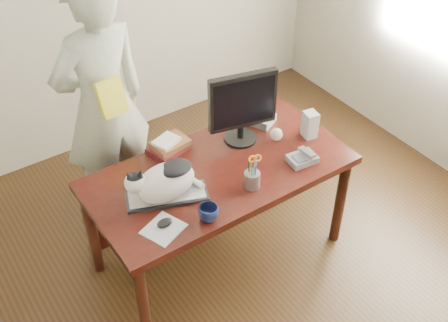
% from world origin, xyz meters
% --- Properties ---
extents(room, '(4.50, 4.50, 4.50)m').
position_xyz_m(room, '(0.00, 0.00, 1.35)').
color(room, black).
rests_on(room, ground).
extents(desk, '(1.60, 0.80, 0.75)m').
position_xyz_m(desk, '(0.00, 0.68, 0.60)').
color(desk, black).
rests_on(desk, ground).
extents(keyboard, '(0.49, 0.33, 0.03)m').
position_xyz_m(keyboard, '(-0.38, 0.56, 0.76)').
color(keyboard, black).
rests_on(keyboard, desk).
extents(cat, '(0.45, 0.33, 0.26)m').
position_xyz_m(cat, '(-0.40, 0.56, 0.88)').
color(cat, silver).
rests_on(cat, keyboard).
extents(monitor, '(0.43, 0.26, 0.49)m').
position_xyz_m(monitor, '(0.28, 0.75, 1.03)').
color(monitor, black).
rests_on(monitor, desk).
extents(pen_cup, '(0.12, 0.12, 0.24)m').
position_xyz_m(pen_cup, '(0.07, 0.37, 0.81)').
color(pen_cup, '#99999F').
rests_on(pen_cup, desk).
extents(mousepad, '(0.25, 0.24, 0.00)m').
position_xyz_m(mousepad, '(-0.52, 0.36, 0.75)').
color(mousepad, '#AAB0B6').
rests_on(mousepad, desk).
extents(mouse, '(0.11, 0.09, 0.04)m').
position_xyz_m(mouse, '(-0.50, 0.38, 0.77)').
color(mouse, black).
rests_on(mouse, mousepad).
extents(coffee_mug, '(0.16, 0.16, 0.09)m').
position_xyz_m(coffee_mug, '(-0.28, 0.29, 0.79)').
color(coffee_mug, '#0D1537').
rests_on(coffee_mug, desk).
extents(phone, '(0.18, 0.15, 0.08)m').
position_xyz_m(phone, '(0.46, 0.38, 0.78)').
color(phone, slate).
rests_on(phone, desk).
extents(speaker, '(0.09, 0.10, 0.18)m').
position_xyz_m(speaker, '(0.67, 0.55, 0.84)').
color(speaker, '#A3A2A5').
rests_on(speaker, desk).
extents(baseball, '(0.08, 0.08, 0.08)m').
position_xyz_m(baseball, '(0.47, 0.64, 0.79)').
color(baseball, white).
rests_on(baseball, desk).
extents(book_stack, '(0.28, 0.23, 0.09)m').
position_xyz_m(book_stack, '(-0.16, 0.93, 0.79)').
color(book_stack, '#461214').
rests_on(book_stack, desk).
extents(calculator, '(0.22, 0.24, 0.06)m').
position_xyz_m(calculator, '(0.49, 0.86, 0.78)').
color(calculator, slate).
rests_on(calculator, desk).
extents(person, '(0.70, 0.50, 1.80)m').
position_xyz_m(person, '(-0.36, 1.41, 0.90)').
color(person, silver).
rests_on(person, ground).
extents(held_book, '(0.18, 0.12, 0.24)m').
position_xyz_m(held_book, '(-0.36, 1.24, 1.05)').
color(held_book, yellow).
rests_on(held_book, person).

